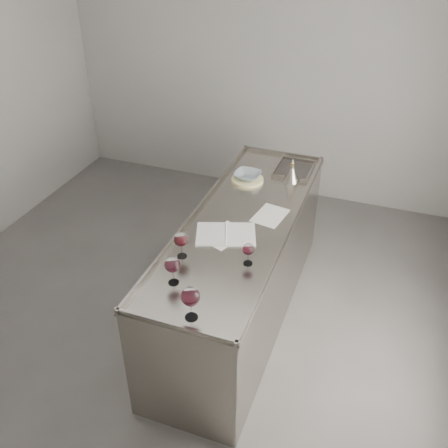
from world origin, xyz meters
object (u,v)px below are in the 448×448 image
(wine_glass_middle, at_px, (172,265))
(ceramic_bowl, at_px, (248,176))
(wine_glass_small, at_px, (248,250))
(notebook, at_px, (226,234))
(wine_funnel, at_px, (292,174))
(counter, at_px, (241,269))
(wine_glass_right, at_px, (190,297))
(wine_glass_left, at_px, (181,240))

(wine_glass_middle, height_order, ceramic_bowl, wine_glass_middle)
(wine_glass_small, bearing_deg, ceramic_bowl, 108.08)
(notebook, bearing_deg, wine_funnel, 56.10)
(wine_glass_middle, relative_size, wine_funnel, 0.93)
(wine_glass_small, xyz_separation_m, wine_funnel, (-0.00, 1.21, -0.05))
(counter, distance_m, wine_funnel, 0.92)
(wine_glass_right, distance_m, notebook, 0.87)
(counter, height_order, wine_glass_left, wine_glass_left)
(wine_glass_right, bearing_deg, ceramic_bowl, 96.92)
(wine_glass_left, distance_m, ceramic_bowl, 1.17)
(wine_glass_small, relative_size, ceramic_bowl, 0.71)
(counter, height_order, wine_glass_middle, wine_glass_middle)
(wine_glass_middle, height_order, notebook, wine_glass_middle)
(wine_glass_left, xyz_separation_m, wine_glass_small, (0.44, 0.08, -0.02))
(counter, bearing_deg, wine_glass_small, -67.60)
(wine_glass_left, bearing_deg, wine_glass_right, -60.58)
(counter, relative_size, notebook, 4.90)
(wine_glass_middle, bearing_deg, wine_funnel, 76.46)
(notebook, bearing_deg, ceramic_bowl, 77.86)
(notebook, bearing_deg, wine_glass_middle, -121.41)
(notebook, bearing_deg, wine_glass_small, -65.63)
(wine_glass_middle, distance_m, wine_glass_right, 0.33)
(wine_glass_left, height_order, wine_glass_small, wine_glass_left)
(counter, relative_size, wine_glass_left, 12.72)
(counter, xyz_separation_m, notebook, (-0.05, -0.23, 0.47))
(wine_glass_middle, distance_m, wine_funnel, 1.60)
(wine_glass_small, distance_m, wine_funnel, 1.21)
(wine_glass_left, bearing_deg, counter, 67.25)
(wine_glass_small, bearing_deg, wine_glass_right, -104.35)
(counter, xyz_separation_m, wine_glass_middle, (-0.18, -0.84, 0.61))
(counter, xyz_separation_m, wine_funnel, (0.20, 0.72, 0.53))
(wine_glass_left, distance_m, wine_glass_right, 0.59)
(counter, height_order, ceramic_bowl, ceramic_bowl)
(counter, height_order, wine_funnel, wine_funnel)
(counter, distance_m, wine_glass_right, 1.25)
(wine_glass_left, xyz_separation_m, wine_glass_right, (0.29, -0.51, 0.02))
(wine_glass_left, xyz_separation_m, wine_glass_middle, (0.06, -0.27, 0.00))
(wine_glass_right, height_order, notebook, wine_glass_right)
(counter, distance_m, ceramic_bowl, 0.80)
(wine_glass_right, relative_size, wine_glass_small, 1.37)
(wine_glass_left, relative_size, ceramic_bowl, 0.85)
(wine_glass_right, bearing_deg, wine_funnel, 85.31)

